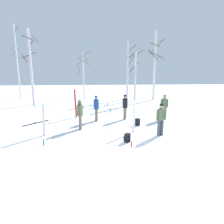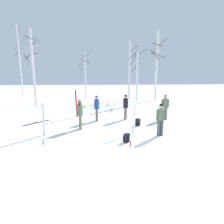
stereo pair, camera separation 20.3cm
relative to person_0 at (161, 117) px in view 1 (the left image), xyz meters
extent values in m
plane|color=white|center=(-1.91, -0.47, -0.98)|extent=(60.00, 60.00, 0.00)
cylinder|color=#4C4C56|center=(-0.09, -0.02, -0.57)|extent=(0.16, 0.16, 0.82)
cylinder|color=#4C4C56|center=(0.09, 0.02, -0.57)|extent=(0.16, 0.16, 0.82)
cylinder|color=#566B47|center=(0.00, 0.00, 0.15)|extent=(0.34, 0.34, 0.62)
sphere|color=beige|center=(0.00, 0.00, 0.57)|extent=(0.22, 0.22, 0.22)
sphere|color=black|center=(0.00, 0.00, 0.63)|extent=(0.21, 0.21, 0.21)
cylinder|color=#566B47|center=(-0.21, -0.04, 0.13)|extent=(0.10, 0.10, 0.56)
cylinder|color=#566B47|center=(0.21, 0.04, 0.13)|extent=(0.10, 0.10, 0.56)
cylinder|color=#72604C|center=(-3.40, 3.13, -0.57)|extent=(0.16, 0.16, 0.82)
cylinder|color=#72604C|center=(-3.38, 2.95, -0.57)|extent=(0.16, 0.16, 0.82)
cylinder|color=#1E478C|center=(-3.39, 3.04, 0.15)|extent=(0.34, 0.34, 0.62)
sphere|color=beige|center=(-3.39, 3.04, 0.57)|extent=(0.22, 0.22, 0.22)
sphere|color=#265999|center=(-3.39, 3.04, 0.63)|extent=(0.21, 0.21, 0.21)
cylinder|color=#1E478C|center=(-3.42, 3.25, 0.13)|extent=(0.10, 0.10, 0.56)
cylinder|color=#1E478C|center=(-3.37, 2.84, 0.13)|extent=(0.10, 0.10, 0.56)
cylinder|color=#4C4C56|center=(1.30, 3.20, -0.57)|extent=(0.16, 0.16, 0.82)
cylinder|color=#4C4C56|center=(1.12, 3.22, -0.57)|extent=(0.16, 0.16, 0.82)
cylinder|color=#566B47|center=(1.21, 3.21, 0.15)|extent=(0.34, 0.34, 0.62)
sphere|color=beige|center=(1.21, 3.21, 0.57)|extent=(0.22, 0.22, 0.22)
sphere|color=#4C8C4C|center=(1.21, 3.21, 0.63)|extent=(0.21, 0.21, 0.21)
cylinder|color=#566B47|center=(1.42, 3.19, 0.13)|extent=(0.10, 0.10, 0.56)
cylinder|color=#566B47|center=(1.00, 3.23, 0.13)|extent=(0.10, 0.10, 0.56)
cylinder|color=#72604C|center=(-4.31, 1.38, -0.57)|extent=(0.16, 0.16, 0.82)
cylinder|color=#72604C|center=(-4.27, 1.20, -0.57)|extent=(0.16, 0.16, 0.82)
cylinder|color=#566B47|center=(-4.29, 1.29, 0.15)|extent=(0.34, 0.34, 0.62)
sphere|color=brown|center=(-4.29, 1.29, 0.57)|extent=(0.22, 0.22, 0.22)
sphere|color=#4C8C4C|center=(-4.29, 1.29, 0.63)|extent=(0.21, 0.21, 0.21)
cylinder|color=#566B47|center=(-4.33, 1.50, 0.13)|extent=(0.10, 0.10, 0.56)
cylinder|color=#566B47|center=(-4.25, 1.08, 0.13)|extent=(0.10, 0.10, 0.56)
cylinder|color=#72604C|center=(-1.48, 3.28, -0.57)|extent=(0.16, 0.16, 0.82)
cylinder|color=#72604C|center=(-1.41, 3.45, -0.57)|extent=(0.16, 0.16, 0.82)
cylinder|color=black|center=(-1.44, 3.36, 0.15)|extent=(0.34, 0.34, 0.62)
sphere|color=tan|center=(-1.44, 3.36, 0.57)|extent=(0.22, 0.22, 0.22)
sphere|color=black|center=(-1.44, 3.36, 0.63)|extent=(0.21, 0.21, 0.21)
cylinder|color=black|center=(-1.52, 3.17, 0.13)|extent=(0.10, 0.10, 0.56)
cylinder|color=black|center=(-1.37, 3.56, 0.13)|extent=(0.10, 0.10, 0.56)
cube|color=red|center=(-4.89, 4.15, -0.03)|extent=(0.12, 0.09, 1.90)
cube|color=red|center=(-4.89, 4.15, 0.96)|extent=(0.06, 0.05, 0.10)
cube|color=red|center=(-4.84, 4.12, -0.03)|extent=(0.12, 0.09, 1.90)
cube|color=red|center=(-4.84, 4.12, 0.96)|extent=(0.06, 0.05, 0.10)
cube|color=white|center=(-1.29, 0.53, -0.14)|extent=(0.12, 0.14, 1.69)
cube|color=white|center=(-1.29, 0.53, 0.75)|extent=(0.05, 0.06, 0.10)
cube|color=white|center=(-1.33, 0.57, -0.14)|extent=(0.12, 0.14, 1.69)
cube|color=white|center=(-1.33, 0.57, 0.75)|extent=(0.05, 0.06, 0.10)
cube|color=white|center=(-6.10, 0.33, -0.15)|extent=(0.14, 0.10, 1.67)
cube|color=white|center=(-6.10, 0.33, 0.73)|extent=(0.06, 0.05, 0.10)
cube|color=white|center=(-6.05, 0.29, -0.15)|extent=(0.14, 0.10, 1.67)
cube|color=white|center=(-6.05, 0.29, 0.73)|extent=(0.06, 0.05, 0.10)
cube|color=black|center=(-7.29, 2.77, -0.97)|extent=(1.30, 1.39, 0.02)
cube|color=#333338|center=(-7.33, 2.74, -0.95)|extent=(0.13, 0.13, 0.03)
cube|color=black|center=(-7.22, 2.70, -0.97)|extent=(1.30, 1.39, 0.02)
cube|color=#333338|center=(-7.26, 2.67, -0.95)|extent=(0.13, 0.13, 0.03)
cylinder|color=#B2B2BC|center=(-2.70, 1.41, -0.29)|extent=(0.02, 0.10, 1.39)
cylinder|color=black|center=(-2.70, 1.41, 0.46)|extent=(0.04, 0.04, 0.10)
cylinder|color=black|center=(-2.70, 1.41, -0.91)|extent=(0.07, 0.07, 0.01)
cylinder|color=#B2B2BC|center=(-2.70, 1.28, -0.29)|extent=(0.02, 0.10, 1.39)
cylinder|color=black|center=(-2.70, 1.28, 0.46)|extent=(0.04, 0.04, 0.10)
cylinder|color=black|center=(-2.70, 1.28, -0.91)|extent=(0.07, 0.07, 0.01)
cube|color=black|center=(-1.87, -0.89, -0.76)|extent=(0.32, 0.33, 0.44)
cube|color=black|center=(-1.96, -0.80, -0.83)|extent=(0.17, 0.19, 0.20)
cube|color=black|center=(-1.73, -0.91, -0.76)|extent=(0.04, 0.04, 0.37)
cube|color=black|center=(-1.82, -1.02, -0.76)|extent=(0.04, 0.04, 0.37)
cube|color=black|center=(-0.86, 1.82, -0.76)|extent=(0.33, 0.31, 0.44)
cube|color=black|center=(-0.78, 1.93, -0.83)|extent=(0.19, 0.16, 0.20)
cube|color=black|center=(-0.86, 1.69, -0.76)|extent=(0.04, 0.04, 0.37)
cube|color=black|center=(-0.98, 1.77, -0.76)|extent=(0.04, 0.04, 0.37)
cylinder|color=#1E72BF|center=(-5.77, -1.03, -0.86)|extent=(0.06, 0.06, 0.25)
cylinder|color=black|center=(-5.77, -1.03, -0.72)|extent=(0.04, 0.04, 0.02)
cylinder|color=red|center=(-1.75, -1.47, -0.85)|extent=(0.06, 0.06, 0.26)
cylinder|color=black|center=(-1.75, -1.47, -0.71)|extent=(0.04, 0.04, 0.02)
cylinder|color=silver|center=(-11.93, 12.87, 2.94)|extent=(0.14, 0.14, 7.83)
cylinder|color=brown|center=(-12.12, 13.15, 4.10)|extent=(0.60, 0.44, 0.76)
cylinder|color=brown|center=(-11.86, 13.19, 6.30)|extent=(0.68, 0.19, 0.85)
cylinder|color=brown|center=(-12.22, 13.00, 4.53)|extent=(0.31, 0.65, 0.64)
cylinder|color=silver|center=(-9.41, 9.37, 2.45)|extent=(0.22, 0.22, 6.86)
cylinder|color=brown|center=(-8.75, 9.33, 4.89)|extent=(0.16, 1.34, 0.55)
cylinder|color=brown|center=(-9.71, 9.95, 3.58)|extent=(1.22, 0.68, 0.64)
cylinder|color=brown|center=(-9.38, 8.93, 5.00)|extent=(0.91, 0.14, 0.42)
cylinder|color=brown|center=(-9.33, 9.71, 4.56)|extent=(0.74, 0.24, 0.81)
cylinder|color=brown|center=(-9.77, 9.04, 3.25)|extent=(0.75, 0.81, 0.79)
cylinder|color=silver|center=(-4.88, 12.52, 1.52)|extent=(0.15, 0.15, 5.01)
cylinder|color=brown|center=(-5.34, 12.57, 2.15)|extent=(0.16, 0.96, 0.79)
cylinder|color=brown|center=(-5.36, 12.80, 2.81)|extent=(0.60, 1.02, 0.76)
cylinder|color=brown|center=(-4.61, 13.12, 3.90)|extent=(1.24, 0.59, 0.69)
cylinder|color=brown|center=(-4.77, 11.92, 3.11)|extent=(1.24, 0.29, 0.82)
cylinder|color=brown|center=(-4.69, 12.29, 3.44)|extent=(0.52, 0.44, 0.63)
cylinder|color=silver|center=(-0.06, 12.40, 2.14)|extent=(0.22, 0.22, 6.25)
cylinder|color=brown|center=(0.25, 12.70, 3.00)|extent=(0.69, 0.71, 1.09)
cylinder|color=brown|center=(0.40, 12.87, 4.46)|extent=(1.01, 0.98, 0.81)
cylinder|color=brown|center=(0.24, 12.81, 3.58)|extent=(0.89, 0.67, 0.64)
cylinder|color=silver|center=(0.64, 11.42, 1.56)|extent=(0.20, 0.20, 5.08)
cylinder|color=brown|center=(0.55, 11.89, 2.49)|extent=(1.00, 0.27, 1.00)
cylinder|color=brown|center=(1.03, 11.98, 3.92)|extent=(1.20, 0.85, 0.79)
cylinder|color=brown|center=(0.40, 11.79, 3.83)|extent=(0.83, 0.56, 0.80)
cylinder|color=silver|center=(2.67, 11.42, 2.59)|extent=(0.23, 0.23, 7.14)
cylinder|color=brown|center=(2.59, 10.71, 3.69)|extent=(1.47, 0.24, 0.74)
cylinder|color=brown|center=(2.30, 11.68, 4.04)|extent=(0.60, 0.83, 0.60)
cylinder|color=brown|center=(3.23, 11.76, 4.96)|extent=(0.76, 1.18, 0.87)
cylinder|color=brown|center=(2.50, 10.96, 4.69)|extent=(0.98, 0.43, 0.45)
cylinder|color=brown|center=(2.31, 11.00, 3.72)|extent=(0.95, 0.83, 1.08)
camera|label=1|loc=(-3.17, -9.92, 2.58)|focal=32.25mm
camera|label=2|loc=(-2.97, -9.93, 2.58)|focal=32.25mm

